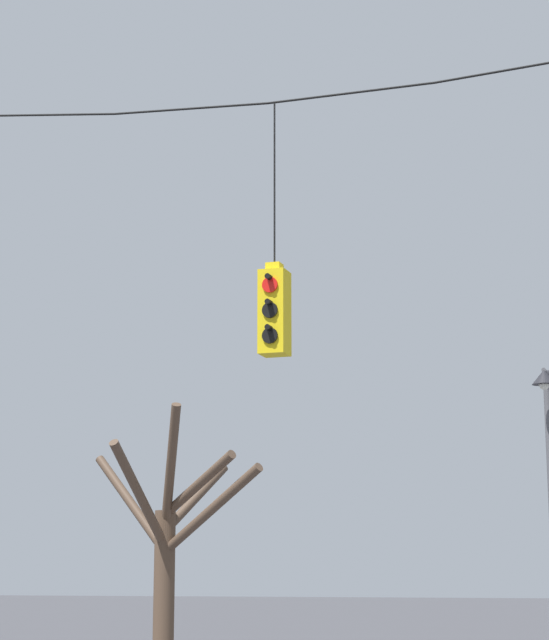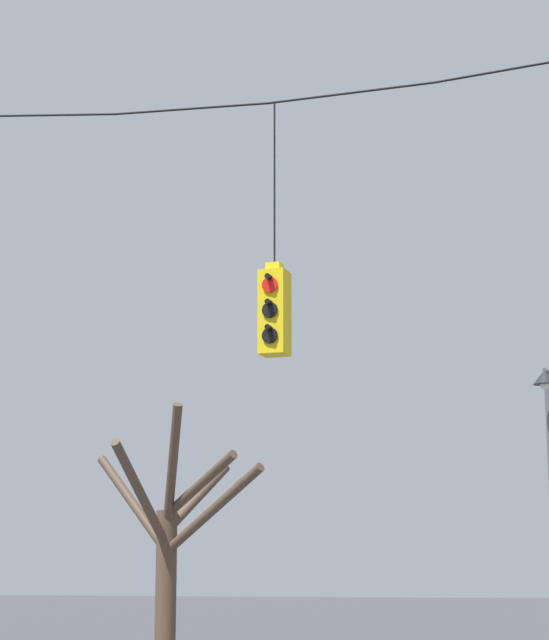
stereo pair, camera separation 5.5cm
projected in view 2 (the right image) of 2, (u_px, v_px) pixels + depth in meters
The scene contains 3 objects.
span_wire at pixel (349, 76), 15.94m from camera, with size 15.40×0.03×0.73m.
traffic_light_near_left_pole at pixel (274, 310), 15.64m from camera, with size 0.34×0.46×3.34m.
bare_tree at pixel (170, 545), 24.01m from camera, with size 4.36×3.34×5.15m.
Camera 2 is at (3.84, -14.78, 1.94)m, focal length 70.00 mm.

